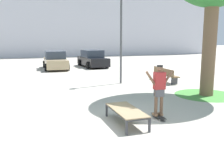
% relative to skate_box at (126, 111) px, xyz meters
% --- Properties ---
extents(ground_plane, '(120.00, 120.00, 0.00)m').
position_rel_skate_box_xyz_m(ground_plane, '(-0.15, -0.23, -0.41)').
color(ground_plane, '#B2AA9E').
extents(building_facade, '(39.86, 4.00, 11.12)m').
position_rel_skate_box_xyz_m(building_facade, '(3.39, 29.83, 5.15)').
color(building_facade, silver).
rests_on(building_facade, ground).
extents(skate_box, '(0.81, 1.92, 0.46)m').
position_rel_skate_box_xyz_m(skate_box, '(0.00, 0.00, 0.00)').
color(skate_box, '#38383D').
rests_on(skate_box, ground).
extents(skateboard, '(0.21, 0.80, 0.09)m').
position_rel_skate_box_xyz_m(skateboard, '(1.21, 0.18, -0.34)').
color(skateboard, black).
rests_on(skateboard, ground).
extents(skater, '(1.00, 0.28, 1.69)m').
position_rel_skate_box_xyz_m(skater, '(1.21, 0.18, 0.66)').
color(skater, brown).
rests_on(skater, skateboard).
extents(grass_patch_near_right, '(2.88, 2.88, 0.01)m').
position_rel_skate_box_xyz_m(grass_patch_near_right, '(4.96, 2.71, -0.41)').
color(grass_patch_near_right, '#47893D').
rests_on(grass_patch_near_right, ground).
extents(car_tan, '(1.94, 4.21, 1.50)m').
position_rel_skate_box_xyz_m(car_tan, '(-0.84, 14.90, 0.28)').
color(car_tan, tan).
rests_on(car_tan, ground).
extents(car_black, '(2.23, 4.35, 1.50)m').
position_rel_skate_box_xyz_m(car_black, '(2.50, 15.54, 0.28)').
color(car_black, black).
rests_on(car_black, ground).
extents(park_bench, '(0.46, 2.40, 0.83)m').
position_rel_skate_box_xyz_m(park_bench, '(4.89, 6.54, 0.03)').
color(park_bench, brown).
rests_on(park_bench, ground).
extents(light_post, '(0.36, 0.36, 5.83)m').
position_rel_skate_box_xyz_m(light_post, '(2.16, 6.82, 3.41)').
color(light_post, '#4C4C51').
rests_on(light_post, ground).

